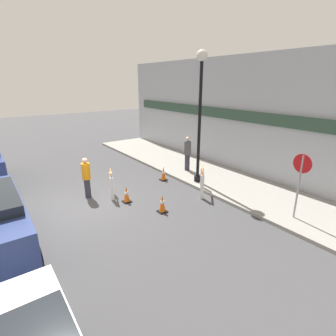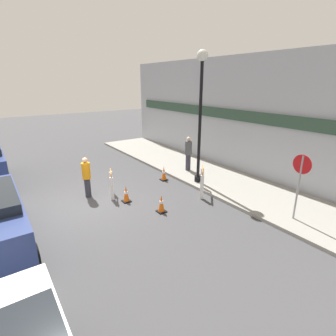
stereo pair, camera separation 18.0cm
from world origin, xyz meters
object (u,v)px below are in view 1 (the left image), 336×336
object	(u,v)px
stop_sign	(300,176)
person_pedestrian	(187,152)
person_worker	(86,176)
streetlamp_post	(200,101)

from	to	relation	value
stop_sign	person_pedestrian	bearing A→B (deg)	0.50
stop_sign	person_worker	size ratio (longest dim) A/B	1.33
stop_sign	person_worker	distance (m)	7.49
person_worker	person_pedestrian	distance (m)	5.06
streetlamp_post	person_pedestrian	world-z (taller)	streetlamp_post
streetlamp_post	person_worker	bearing A→B (deg)	-107.99
streetlamp_post	stop_sign	bearing A→B (deg)	4.91
stop_sign	streetlamp_post	bearing A→B (deg)	8.04
streetlamp_post	person_pedestrian	xyz separation A→B (m)	(-1.46, 0.63, -2.54)
stop_sign	person_pedestrian	xyz separation A→B (m)	(-5.73, 0.26, -0.53)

